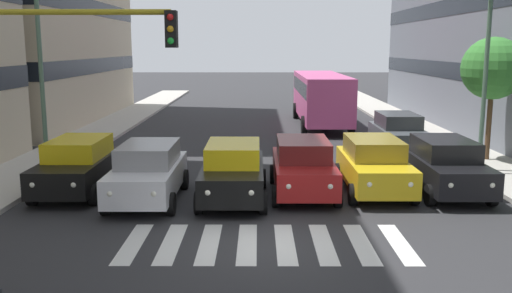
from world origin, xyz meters
name	(u,v)px	position (x,y,z in m)	size (l,w,h in m)	color
ground_plane	(266,243)	(0.00, 0.00, 0.00)	(180.00, 180.00, 0.00)	#2D2D30
crosswalk_markings	(266,243)	(0.00, 0.00, 0.00)	(6.75, 2.80, 0.01)	silver
car_0	(445,165)	(-5.74, -4.70, 0.89)	(2.02, 4.44, 1.72)	black
car_1	(374,165)	(-3.50, -4.79, 0.89)	(2.02, 4.44, 1.72)	gold
car_2	(303,166)	(-1.22, -4.55, 0.89)	(2.02, 4.44, 1.72)	maroon
car_3	(233,171)	(0.95, -3.87, 0.89)	(2.02, 4.44, 1.72)	black
car_4	(148,172)	(3.50, -3.75, 0.89)	(2.02, 4.44, 1.72)	silver
car_5	(78,165)	(5.91, -4.70, 0.89)	(2.02, 4.44, 1.72)	black
car_row2_0	(398,133)	(-5.94, -11.50, 0.89)	(2.02, 4.44, 1.72)	#474C51
bus_behind_traffic	(321,94)	(-3.50, -20.34, 1.86)	(2.78, 10.50, 3.00)	#DB5193
traffic_light_gantry	(13,86)	(5.41, 0.74, 3.76)	(5.13, 0.36, 5.50)	#AD991E
street_lamp_left	(472,52)	(-7.39, -7.45, 4.41)	(3.15, 0.28, 6.88)	#4C6B56
street_lamp_right	(51,51)	(7.52, -7.37, 4.46)	(2.59, 0.28, 7.09)	#4C6B56
street_tree_1	(493,69)	(-8.98, -9.39, 3.74)	(2.44, 2.44, 4.83)	#513823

